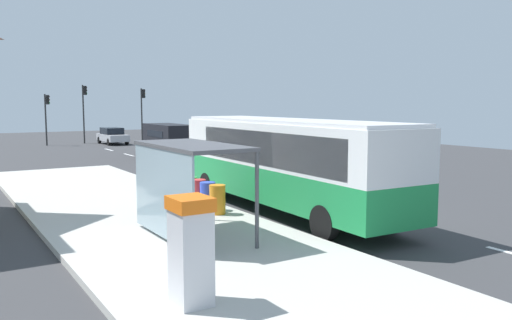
{
  "coord_description": "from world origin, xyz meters",
  "views": [
    {
      "loc": [
        -11.92,
        -12.91,
        3.74
      ],
      "look_at": [
        -1.0,
        4.51,
        1.5
      ],
      "focal_mm": 36.43,
      "sensor_mm": 36.0,
      "label": 1
    }
  ],
  "objects_px": {
    "recycling_bin_orange": "(217,199)",
    "recycling_bin_red": "(199,193)",
    "white_van": "(169,138)",
    "traffic_light_far_side": "(47,111)",
    "bus_shelter": "(181,166)",
    "sedan_near": "(113,136)",
    "recycling_bin_green": "(190,190)",
    "ticket_machine": "(191,250)",
    "traffic_light_median": "(84,105)",
    "traffic_light_near_side": "(143,107)",
    "bus": "(285,159)",
    "recycling_bin_blue": "(208,196)"
  },
  "relations": [
    {
      "from": "ticket_machine",
      "to": "traffic_light_median",
      "type": "distance_m",
      "value": 42.77
    },
    {
      "from": "white_van",
      "to": "recycling_bin_red",
      "type": "bearing_deg",
      "value": -109.52
    },
    {
      "from": "recycling_bin_green",
      "to": "recycling_bin_blue",
      "type": "bearing_deg",
      "value": -90.0
    },
    {
      "from": "traffic_light_median",
      "to": "sedan_near",
      "type": "bearing_deg",
      "value": -50.04
    },
    {
      "from": "sedan_near",
      "to": "recycling_bin_blue",
      "type": "xyz_separation_m",
      "value": [
        -6.5,
        -32.37,
        -0.14
      ]
    },
    {
      "from": "traffic_light_median",
      "to": "bus_shelter",
      "type": "relative_size",
      "value": 1.37
    },
    {
      "from": "recycling_bin_blue",
      "to": "recycling_bin_red",
      "type": "distance_m",
      "value": 0.7
    },
    {
      "from": "sedan_near",
      "to": "recycling_bin_green",
      "type": "xyz_separation_m",
      "value": [
        -6.5,
        -30.97,
        -0.14
      ]
    },
    {
      "from": "sedan_near",
      "to": "white_van",
      "type": "bearing_deg",
      "value": -90.42
    },
    {
      "from": "ticket_machine",
      "to": "traffic_light_far_side",
      "type": "bearing_deg",
      "value": 82.97
    },
    {
      "from": "white_van",
      "to": "bus_shelter",
      "type": "bearing_deg",
      "value": -111.72
    },
    {
      "from": "ticket_machine",
      "to": "sedan_near",
      "type": "bearing_deg",
      "value": 75.2
    },
    {
      "from": "bus",
      "to": "recycling_bin_red",
      "type": "xyz_separation_m",
      "value": [
        -2.49,
        1.62,
        -1.19
      ]
    },
    {
      "from": "recycling_bin_green",
      "to": "sedan_near",
      "type": "bearing_deg",
      "value": 78.15
    },
    {
      "from": "traffic_light_median",
      "to": "recycling_bin_red",
      "type": "bearing_deg",
      "value": -97.71
    },
    {
      "from": "recycling_bin_orange",
      "to": "traffic_light_far_side",
      "type": "xyz_separation_m",
      "value": [
        1.1,
        34.55,
        2.41
      ]
    },
    {
      "from": "recycling_bin_green",
      "to": "traffic_light_far_side",
      "type": "relative_size",
      "value": 0.21
    },
    {
      "from": "bus",
      "to": "recycling_bin_orange",
      "type": "bearing_deg",
      "value": 174.92
    },
    {
      "from": "white_van",
      "to": "recycling_bin_blue",
      "type": "distance_m",
      "value": 19.83
    },
    {
      "from": "ticket_machine",
      "to": "recycling_bin_orange",
      "type": "xyz_separation_m",
      "value": [
        3.96,
        6.49,
        -0.52
      ]
    },
    {
      "from": "bus_shelter",
      "to": "sedan_near",
      "type": "bearing_deg",
      "value": 76.11
    },
    {
      "from": "recycling_bin_orange",
      "to": "recycling_bin_red",
      "type": "relative_size",
      "value": 1.0
    },
    {
      "from": "ticket_machine",
      "to": "white_van",
      "type": "bearing_deg",
      "value": 68.24
    },
    {
      "from": "recycling_bin_orange",
      "to": "recycling_bin_green",
      "type": "bearing_deg",
      "value": 90.0
    },
    {
      "from": "white_van",
      "to": "traffic_light_far_side",
      "type": "bearing_deg",
      "value": 109.33
    },
    {
      "from": "traffic_light_median",
      "to": "bus_shelter",
      "type": "distance_m",
      "value": 38.15
    },
    {
      "from": "recycling_bin_green",
      "to": "bus",
      "type": "bearing_deg",
      "value": -43.0
    },
    {
      "from": "traffic_light_far_side",
      "to": "bus",
      "type": "bearing_deg",
      "value": -87.72
    },
    {
      "from": "ticket_machine",
      "to": "bus_shelter",
      "type": "distance_m",
      "value": 4.75
    },
    {
      "from": "white_van",
      "to": "bus_shelter",
      "type": "height_order",
      "value": "bus_shelter"
    },
    {
      "from": "recycling_bin_orange",
      "to": "bus_shelter",
      "type": "height_order",
      "value": "bus_shelter"
    },
    {
      "from": "sedan_near",
      "to": "traffic_light_far_side",
      "type": "xyz_separation_m",
      "value": [
        -5.39,
        1.47,
        2.28
      ]
    },
    {
      "from": "sedan_near",
      "to": "recycling_bin_orange",
      "type": "bearing_deg",
      "value": -101.12
    },
    {
      "from": "recycling_bin_red",
      "to": "bus_shelter",
      "type": "distance_m",
      "value": 4.44
    },
    {
      "from": "sedan_near",
      "to": "traffic_light_near_side",
      "type": "xyz_separation_m",
      "value": [
        3.2,
        0.67,
        2.65
      ]
    },
    {
      "from": "sedan_near",
      "to": "bus",
      "type": "bearing_deg",
      "value": -96.87
    },
    {
      "from": "ticket_machine",
      "to": "recycling_bin_orange",
      "type": "bearing_deg",
      "value": 58.65
    },
    {
      "from": "sedan_near",
      "to": "recycling_bin_blue",
      "type": "relative_size",
      "value": 4.65
    },
    {
      "from": "traffic_light_median",
      "to": "recycling_bin_green",
      "type": "bearing_deg",
      "value": -97.87
    },
    {
      "from": "traffic_light_median",
      "to": "white_van",
      "type": "bearing_deg",
      "value": -83.52
    },
    {
      "from": "ticket_machine",
      "to": "recycling_bin_green",
      "type": "bearing_deg",
      "value": 65.28
    },
    {
      "from": "recycling_bin_green",
      "to": "recycling_bin_orange",
      "type": "bearing_deg",
      "value": -90.0
    },
    {
      "from": "bus",
      "to": "sedan_near",
      "type": "height_order",
      "value": "bus"
    },
    {
      "from": "white_van",
      "to": "traffic_light_near_side",
      "type": "bearing_deg",
      "value": 77.01
    },
    {
      "from": "traffic_light_median",
      "to": "bus",
      "type": "bearing_deg",
      "value": -93.39
    },
    {
      "from": "recycling_bin_orange",
      "to": "recycling_bin_green",
      "type": "xyz_separation_m",
      "value": [
        0.0,
        2.1,
        0.0
      ]
    },
    {
      "from": "white_van",
      "to": "recycling_bin_green",
      "type": "height_order",
      "value": "white_van"
    },
    {
      "from": "sedan_near",
      "to": "traffic_light_far_side",
      "type": "bearing_deg",
      "value": 164.72
    },
    {
      "from": "bus",
      "to": "bus_shelter",
      "type": "distance_m",
      "value": 5.09
    },
    {
      "from": "recycling_bin_green",
      "to": "traffic_light_median",
      "type": "xyz_separation_m",
      "value": [
        4.59,
        33.25,
        2.95
      ]
    }
  ]
}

